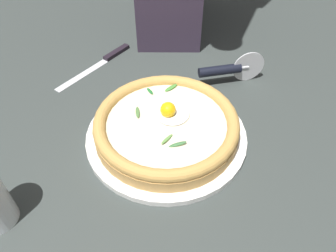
{
  "coord_description": "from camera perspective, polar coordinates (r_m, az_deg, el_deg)",
  "views": [
    {
      "loc": [
        0.46,
        0.08,
        0.47
      ],
      "look_at": [
        0.03,
        0.0,
        0.03
      ],
      "focal_mm": 34.59,
      "sensor_mm": 36.0,
      "label": 1
    }
  ],
  "objects": [
    {
      "name": "table_knife",
      "position": [
        0.86,
        -10.99,
        11.39
      ],
      "size": [
        0.22,
        0.13,
        0.01
      ],
      "color": "silver",
      "rests_on": "ground"
    },
    {
      "name": "pizza_cutter",
      "position": [
        0.76,
        10.48,
        9.79
      ],
      "size": [
        0.07,
        0.15,
        0.08
      ],
      "color": "silver",
      "rests_on": "ground"
    },
    {
      "name": "ground_plane",
      "position": [
        0.67,
        0.19,
        -0.84
      ],
      "size": [
        2.4,
        2.4,
        0.03
      ],
      "primitive_type": "cube",
      "color": "#353C39",
      "rests_on": "ground"
    },
    {
      "name": "pizza_plate",
      "position": [
        0.64,
        -0.0,
        -1.65
      ],
      "size": [
        0.31,
        0.31,
        0.01
      ],
      "primitive_type": "cylinder",
      "color": "white",
      "rests_on": "ground"
    },
    {
      "name": "pizza",
      "position": [
        0.61,
        0.01,
        0.17
      ],
      "size": [
        0.28,
        0.28,
        0.06
      ],
      "color": "tan",
      "rests_on": "pizza_plate"
    }
  ]
}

